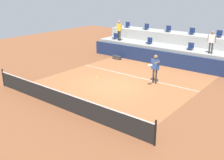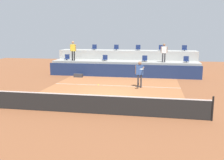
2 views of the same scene
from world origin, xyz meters
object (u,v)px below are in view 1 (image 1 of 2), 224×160
(spectator_in_white, at_px, (119,29))
(spectator_in_grey, at_px, (212,40))
(equipment_bag, at_px, (117,58))
(stadium_chair_upper_right, at_px, (219,34))
(stadium_chair_upper_far_left, at_px, (127,25))
(stadium_chair_upper_mid_left, at_px, (168,29))
(stadium_chair_upper_mid_right, at_px, (192,32))
(stadium_chair_lower_far_left, at_px, (115,37))
(stadium_chair_upper_left, at_px, (146,27))
(tennis_ball, at_px, (96,77))
(stadium_chair_lower_left, at_px, (149,41))
(stadium_chair_lower_right, at_px, (190,47))
(tennis_player, at_px, (155,66))

(spectator_in_white, bearing_deg, spectator_in_grey, 0.00)
(spectator_in_white, height_order, equipment_bag, spectator_in_white)
(stadium_chair_upper_right, height_order, spectator_in_grey, spectator_in_grey)
(stadium_chair_upper_far_left, relative_size, spectator_in_grey, 0.33)
(stadium_chair_upper_mid_left, height_order, stadium_chair_upper_mid_right, same)
(stadium_chair_upper_far_left, distance_m, stadium_chair_upper_right, 8.53)
(stadium_chair_lower_far_left, xyz_separation_m, stadium_chair_upper_left, (2.17, 1.80, 0.85))
(tennis_ball, relative_size, equipment_bag, 0.09)
(stadium_chair_upper_mid_right, relative_size, equipment_bag, 0.68)
(stadium_chair_upper_mid_right, distance_m, stadium_chair_upper_right, 2.15)
(stadium_chair_lower_left, distance_m, stadium_chair_upper_mid_right, 3.47)
(stadium_chair_lower_right, distance_m, stadium_chair_upper_mid_left, 3.46)
(stadium_chair_upper_left, bearing_deg, tennis_ball, -74.60)
(stadium_chair_upper_mid_left, bearing_deg, spectator_in_white, -148.68)
(stadium_chair_lower_far_left, bearing_deg, stadium_chair_upper_left, 39.67)
(stadium_chair_upper_mid_left, distance_m, tennis_player, 7.59)
(stadium_chair_upper_left, xyz_separation_m, stadium_chair_upper_mid_left, (2.18, 0.00, 0.00))
(stadium_chair_upper_mid_right, bearing_deg, tennis_ball, -98.87)
(tennis_player, bearing_deg, stadium_chair_upper_left, 125.28)
(stadium_chair_lower_far_left, distance_m, stadium_chair_upper_far_left, 1.99)
(stadium_chair_upper_far_left, xyz_separation_m, tennis_player, (7.04, -6.97, -1.19))
(stadium_chair_lower_far_left, bearing_deg, stadium_chair_upper_far_left, 88.00)
(tennis_player, bearing_deg, spectator_in_grey, 70.44)
(stadium_chair_lower_left, xyz_separation_m, equipment_bag, (-1.92, -1.91, -1.31))
(spectator_in_grey, height_order, equipment_bag, spectator_in_grey)
(stadium_chair_lower_right, distance_m, equipment_bag, 5.96)
(tennis_player, bearing_deg, stadium_chair_lower_far_left, 143.95)
(stadium_chair_lower_left, height_order, stadium_chair_upper_left, stadium_chair_upper_left)
(spectator_in_grey, bearing_deg, stadium_chair_lower_far_left, 177.50)
(tennis_ball, bearing_deg, stadium_chair_upper_far_left, 116.02)
(equipment_bag, bearing_deg, stadium_chair_upper_mid_left, 54.32)
(stadium_chair_lower_left, xyz_separation_m, spectator_in_white, (-2.85, -0.38, 0.84))
(stadium_chair_upper_mid_right, relative_size, spectator_in_grey, 0.33)
(spectator_in_white, bearing_deg, stadium_chair_upper_mid_right, 21.00)
(spectator_in_white, distance_m, spectator_in_grey, 8.04)
(stadium_chair_lower_right, distance_m, tennis_player, 5.18)
(stadium_chair_upper_left, height_order, spectator_in_white, spectator_in_white)
(stadium_chair_lower_right, xyz_separation_m, tennis_ball, (-2.28, -8.11, -0.75))
(stadium_chair_lower_left, relative_size, equipment_bag, 0.68)
(stadium_chair_upper_mid_right, distance_m, tennis_ball, 10.16)
(stadium_chair_lower_far_left, distance_m, equipment_bag, 2.86)
(stadium_chair_upper_mid_left, distance_m, tennis_ball, 10.05)
(stadium_chair_lower_left, distance_m, stadium_chair_lower_right, 3.57)
(stadium_chair_upper_far_left, relative_size, tennis_player, 0.29)
(stadium_chair_lower_far_left, relative_size, stadium_chair_upper_far_left, 1.00)
(tennis_player, height_order, equipment_bag, tennis_player)
(stadium_chair_upper_right, distance_m, tennis_ball, 10.70)
(stadium_chair_upper_left, xyz_separation_m, tennis_player, (4.93, -6.97, -1.19))
(spectator_in_white, relative_size, equipment_bag, 2.30)
(stadium_chair_upper_right, bearing_deg, spectator_in_grey, -84.70)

